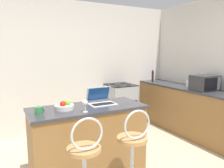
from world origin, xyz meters
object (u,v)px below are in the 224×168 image
object	(u,v)px
bar_stool_near	(85,168)
microwave	(205,83)
stove_range	(120,106)
pepper_mill	(153,76)
laptop	(101,100)
mug_green	(39,110)
wine_glass_short	(85,103)
mug_white	(188,84)
bar_stool_far	(133,155)
fruit_bowl	(65,106)

from	to	relation	value
bar_stool_near	microwave	xyz separation A→B (m)	(2.55, 0.73, 0.58)
stove_range	pepper_mill	size ratio (longest dim) A/B	3.41
laptop	mug_green	distance (m)	0.83
bar_stool_near	wine_glass_short	size ratio (longest dim) A/B	6.89
mug_white	stove_range	bearing A→B (deg)	143.83
bar_stool_near	bar_stool_far	distance (m)	0.56
microwave	pepper_mill	distance (m)	1.32
stove_range	pepper_mill	xyz separation A→B (m)	(0.84, -0.00, 0.59)
microwave	wine_glass_short	size ratio (longest dim) A/B	3.03
microwave	mug_green	bearing A→B (deg)	-177.14
microwave	mug_green	distance (m)	2.88
wine_glass_short	stove_range	bearing A→B (deg)	49.09
bar_stool_far	wine_glass_short	distance (m)	0.80
bar_stool_near	bar_stool_far	xyz separation A→B (m)	(0.56, 0.00, 0.00)
fruit_bowl	bar_stool_near	bearing A→B (deg)	-89.02
stove_range	mug_white	world-z (taller)	mug_white
bar_stool_near	mug_white	xyz separation A→B (m)	(2.69, 1.24, 0.49)
stove_range	wine_glass_short	xyz separation A→B (m)	(-1.42, -1.63, 0.57)
laptop	microwave	world-z (taller)	microwave
microwave	pepper_mill	world-z (taller)	microwave
microwave	fruit_bowl	world-z (taller)	microwave
laptop	mug_green	xyz separation A→B (m)	(-0.82, -0.12, -0.01)
laptop	microwave	size ratio (longest dim) A/B	0.78
mug_green	laptop	bearing A→B (deg)	8.06
laptop	wine_glass_short	size ratio (longest dim) A/B	2.35
fruit_bowl	mug_white	bearing A→B (deg)	12.36
bar_stool_near	stove_range	size ratio (longest dim) A/B	1.09
fruit_bowl	mug_white	size ratio (longest dim) A/B	2.35
fruit_bowl	wine_glass_short	distance (m)	0.30
microwave	stove_range	size ratio (longest dim) A/B	0.48
wine_glass_short	pepper_mill	bearing A→B (deg)	35.82
bar_stool_near	stove_range	distance (m)	2.59
bar_stool_far	laptop	distance (m)	0.87
stove_range	mug_green	distance (m)	2.45
mug_green	mug_white	size ratio (longest dim) A/B	1.02
laptop	wine_glass_short	bearing A→B (deg)	-139.05
bar_stool_near	mug_white	size ratio (longest dim) A/B	10.34
stove_range	microwave	bearing A→B (deg)	-53.63
bar_stool_near	mug_white	bearing A→B (deg)	24.68
stove_range	fruit_bowl	xyz separation A→B (m)	(-1.60, -1.40, 0.50)
microwave	mug_white	world-z (taller)	microwave
bar_stool_far	microwave	bearing A→B (deg)	20.18
bar_stool_far	wine_glass_short	xyz separation A→B (m)	(-0.40, 0.42, 0.55)
microwave	laptop	bearing A→B (deg)	-179.24
bar_stool_far	stove_range	world-z (taller)	bar_stool_far
mug_green	mug_white	bearing A→B (deg)	12.17
laptop	fruit_bowl	xyz separation A→B (m)	(-0.51, -0.06, -0.02)
laptop	pepper_mill	size ratio (longest dim) A/B	1.27
laptop	pepper_mill	bearing A→B (deg)	34.86
wine_glass_short	laptop	bearing A→B (deg)	40.95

